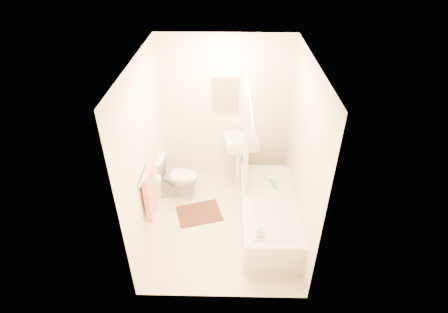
{
  "coord_description": "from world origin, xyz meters",
  "views": [
    {
      "loc": [
        0.09,
        -3.68,
        3.63
      ],
      "look_at": [
        0.0,
        0.25,
        1.0
      ],
      "focal_mm": 28.0,
      "sensor_mm": 36.0,
      "label": 1
    }
  ],
  "objects_px": {
    "toilet": "(176,177)",
    "sink": "(240,158)",
    "bathtub": "(268,214)",
    "bath_mat": "(199,213)",
    "soap_bottle": "(260,230)"
  },
  "relations": [
    {
      "from": "toilet",
      "to": "sink",
      "type": "height_order",
      "value": "sink"
    },
    {
      "from": "sink",
      "to": "bathtub",
      "type": "bearing_deg",
      "value": -79.04
    },
    {
      "from": "bath_mat",
      "to": "soap_bottle",
      "type": "relative_size",
      "value": 3.38
    },
    {
      "from": "bathtub",
      "to": "bath_mat",
      "type": "height_order",
      "value": "bathtub"
    },
    {
      "from": "bathtub",
      "to": "bath_mat",
      "type": "bearing_deg",
      "value": 166.98
    },
    {
      "from": "toilet",
      "to": "sink",
      "type": "xyz_separation_m",
      "value": [
        1.0,
        0.34,
        0.14
      ]
    },
    {
      "from": "soap_bottle",
      "to": "bathtub",
      "type": "bearing_deg",
      "value": 75.03
    },
    {
      "from": "toilet",
      "to": "bathtub",
      "type": "height_order",
      "value": "toilet"
    },
    {
      "from": "sink",
      "to": "bathtub",
      "type": "relative_size",
      "value": 0.58
    },
    {
      "from": "sink",
      "to": "bath_mat",
      "type": "height_order",
      "value": "sink"
    },
    {
      "from": "bathtub",
      "to": "bath_mat",
      "type": "relative_size",
      "value": 2.67
    },
    {
      "from": "bathtub",
      "to": "soap_bottle",
      "type": "relative_size",
      "value": 9.02
    },
    {
      "from": "toilet",
      "to": "bathtub",
      "type": "bearing_deg",
      "value": -110.63
    },
    {
      "from": "toilet",
      "to": "sink",
      "type": "bearing_deg",
      "value": -65.33
    },
    {
      "from": "toilet",
      "to": "sink",
      "type": "distance_m",
      "value": 1.07
    }
  ]
}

